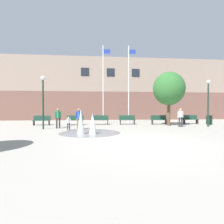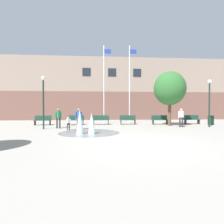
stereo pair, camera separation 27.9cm
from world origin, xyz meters
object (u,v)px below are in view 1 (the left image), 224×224
Objects in this scene: adult_near_bench at (58,117)px; lamp_post_right_lane at (208,96)px; teen_by_trashcan at (181,116)px; street_tree_near_building at (169,89)px; adult_in_red at (79,117)px; park_bench_far_right at (190,119)px; park_bench_under_right_flagpole at (127,120)px; park_bench_far_left at (42,120)px; park_bench_under_left_flagpole at (101,120)px; park_bench_left_of_flagpoles at (75,120)px; trash_can at (209,120)px; flagpole_left at (103,82)px; lamp_post_left_lane at (43,95)px; park_bench_near_trashcan at (159,120)px; flagpole_right at (129,82)px; child_in_fountain at (69,122)px.

adult_near_bench is 0.39× the size of lamp_post_right_lane.
teen_by_trashcan is 0.32× the size of street_tree_near_building.
park_bench_far_right is at bearing 64.32° from adult_in_red.
park_bench_under_right_flagpole is at bearing 179.66° from park_bench_far_right.
lamp_post_right_lane is at bearing 50.04° from adult_in_red.
park_bench_far_left is 1.00× the size of park_bench_under_right_flagpole.
park_bench_left_of_flagpoles is at bearing 179.97° from park_bench_under_left_flagpole.
lamp_post_right_lane reaches higher than trash_can.
flagpole_left is (-6.46, 4.03, 3.42)m from teen_by_trashcan.
park_bench_far_right is at bearing 13.73° from lamp_post_left_lane.
street_tree_near_building is (-2.93, 1.35, 0.79)m from lamp_post_right_lane.
flagpole_left is at bearing 151.23° from park_bench_under_right_flagpole.
flagpole_left reaches higher than park_bench_under_left_flagpole.
park_bench_far_left is 11.40m from park_bench_near_trashcan.
park_bench_under_right_flagpole is 0.39× the size of lamp_post_left_lane.
flagpole_right is 9.03m from lamp_post_left_lane.
street_tree_near_building is at bearing -71.52° from park_bench_near_trashcan.
park_bench_under_right_flagpole is 0.19× the size of flagpole_right.
park_bench_far_left is 16.35m from trash_can.
flagpole_right is at bearing 7.47° from teen_by_trashcan.
park_bench_under_right_flagpole is at bearing -0.41° from park_bench_left_of_flagpoles.
flagpole_right reaches higher than park_bench_far_right.
adult_near_bench is 0.32× the size of street_tree_near_building.
park_bench_far_left is at bearing -179.87° from park_bench_far_right.
adult_near_bench is at bearing -108.57° from park_bench_left_of_flagpoles.
adult_near_bench is (-12.68, -2.89, 0.45)m from park_bench_far_right.
trash_can is (13.21, -0.86, -0.03)m from park_bench_left_of_flagpoles.
lamp_post_left_lane is (-2.02, -3.42, 2.17)m from park_bench_left_of_flagpoles.
lamp_post_left_lane reaches higher than park_bench_left_of_flagpoles.
teen_by_trashcan is 9.36m from child_in_fountain.
teen_by_trashcan is 2.94m from lamp_post_right_lane.
trash_can is at bearing 9.42° from street_tree_near_building.
adult_in_red is (-7.55, -3.69, 0.45)m from park_bench_near_trashcan.
teen_by_trashcan is (-2.42, -2.72, 0.45)m from park_bench_far_right.
teen_by_trashcan is 1.00× the size of adult_in_red.
park_bench_far_left is at bearing -178.01° from park_bench_left_of_flagpoles.
teen_by_trashcan is 6.49m from flagpole_right.
lamp_post_right_lane reaches higher than park_bench_near_trashcan.
park_bench_under_right_flagpole is at bearing 25.41° from lamp_post_left_lane.
teen_by_trashcan is 2.80m from street_tree_near_building.
flagpole_left reaches higher than park_bench_far_right.
park_bench_under_left_flagpole is 4.08m from flagpole_left.
park_bench_near_trashcan is 8.41m from adult_in_red.
flagpole_left is at bearing 44.06° from lamp_post_left_lane.
park_bench_under_left_flagpole is at bearing 177.33° from park_bench_near_trashcan.
lamp_post_left_lane is (-7.54, -4.66, -1.73)m from flagpole_right.
park_bench_left_of_flagpoles is 4.53m from lamp_post_left_lane.
park_bench_far_right is at bearing 27.30° from street_tree_near_building.
park_bench_under_left_flagpole is at bearing 162.20° from lamp_post_right_lane.
flagpole_left is at bearing 22.68° from teen_by_trashcan.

